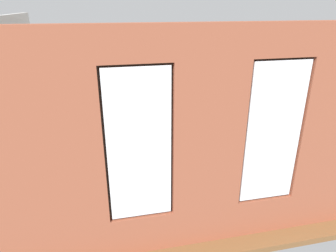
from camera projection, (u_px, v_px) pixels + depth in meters
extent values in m
cube|color=brown|center=(165.00, 158.00, 6.96)|extent=(6.66, 6.16, 0.10)
cube|color=#9E5138|center=(208.00, 146.00, 3.92)|extent=(0.96, 0.16, 3.08)
cube|color=#9E5138|center=(30.00, 164.00, 3.48)|extent=(1.69, 0.16, 3.08)
cube|color=#9E5138|center=(260.00, 213.00, 4.57)|extent=(0.85, 0.16, 0.60)
cube|color=#9E5138|center=(285.00, 39.00, 3.60)|extent=(0.85, 0.16, 0.42)
cube|color=white|center=(273.00, 135.00, 4.04)|extent=(0.79, 0.03, 2.01)
cube|color=#38281E|center=(271.00, 133.00, 4.09)|extent=(0.85, 0.04, 2.07)
cube|color=#9E5138|center=(142.00, 232.00, 4.21)|extent=(0.85, 0.16, 0.60)
cube|color=#9E5138|center=(135.00, 43.00, 3.24)|extent=(0.85, 0.16, 0.42)
cube|color=white|center=(139.00, 148.00, 3.67)|extent=(0.79, 0.03, 2.01)
cube|color=#38281E|center=(139.00, 146.00, 3.72)|extent=(0.85, 0.04, 2.07)
cube|color=olive|center=(202.00, 203.00, 4.38)|extent=(2.87, 0.24, 0.06)
cube|color=black|center=(207.00, 122.00, 3.89)|extent=(0.53, 0.03, 0.69)
cube|color=teal|center=(207.00, 122.00, 3.91)|extent=(0.47, 0.01, 0.63)
cube|color=silver|center=(11.00, 104.00, 5.58)|extent=(0.10, 5.16, 3.08)
cube|color=black|center=(187.00, 200.00, 5.05)|extent=(1.90, 0.85, 0.42)
cube|color=black|center=(194.00, 190.00, 4.60)|extent=(1.90, 0.24, 0.38)
cube|color=black|center=(235.00, 178.00, 5.10)|extent=(0.22, 0.85, 0.24)
cube|color=black|center=(137.00, 190.00, 4.76)|extent=(0.22, 0.85, 0.24)
cube|color=black|center=(208.00, 182.00, 5.05)|extent=(0.67, 0.65, 0.12)
cube|color=black|center=(165.00, 187.00, 4.91)|extent=(0.67, 0.65, 0.12)
cube|color=black|center=(255.00, 137.00, 7.40)|extent=(0.91, 1.81, 0.42)
cube|color=black|center=(269.00, 122.00, 7.31)|extent=(0.30, 1.79, 0.38)
cube|color=black|center=(243.00, 115.00, 8.00)|extent=(0.86, 0.25, 0.24)
cube|color=black|center=(272.00, 139.00, 6.57)|extent=(0.86, 0.25, 0.24)
cube|color=black|center=(248.00, 123.00, 7.60)|extent=(0.67, 0.64, 0.12)
cube|color=black|center=(261.00, 133.00, 6.99)|extent=(0.67, 0.64, 0.12)
cube|color=olive|center=(164.00, 146.00, 6.53)|extent=(1.30, 0.84, 0.04)
cube|color=olive|center=(185.00, 145.00, 7.05)|extent=(0.07, 0.07, 0.37)
cube|color=olive|center=(136.00, 150.00, 6.81)|extent=(0.07, 0.07, 0.37)
cube|color=olive|center=(194.00, 160.00, 6.40)|extent=(0.07, 0.07, 0.37)
cube|color=olive|center=(140.00, 166.00, 6.16)|extent=(0.07, 0.07, 0.37)
cylinder|color=silver|center=(164.00, 144.00, 6.50)|extent=(0.09, 0.09, 0.10)
cylinder|color=#B7333D|center=(147.00, 147.00, 6.30)|extent=(0.08, 0.08, 0.12)
cylinder|color=gray|center=(178.00, 140.00, 6.71)|extent=(0.11, 0.11, 0.09)
sphere|color=#337F38|center=(178.00, 135.00, 6.67)|extent=(0.13, 0.13, 0.13)
cube|color=black|center=(156.00, 144.00, 6.58)|extent=(0.13, 0.17, 0.02)
cube|color=#B2B2B7|center=(170.00, 147.00, 6.42)|extent=(0.12, 0.17, 0.02)
cube|color=black|center=(44.00, 150.00, 6.68)|extent=(1.28, 0.42, 0.50)
cube|color=black|center=(42.00, 139.00, 6.57)|extent=(0.52, 0.20, 0.05)
cube|color=black|center=(42.00, 136.00, 6.55)|extent=(0.06, 0.04, 0.06)
cube|color=black|center=(39.00, 120.00, 6.41)|extent=(1.18, 0.04, 0.72)
cube|color=black|center=(39.00, 119.00, 6.43)|extent=(1.13, 0.01, 0.67)
cylinder|color=olive|center=(112.00, 125.00, 8.32)|extent=(0.51, 0.51, 0.28)
ellipsoid|color=silver|center=(111.00, 114.00, 8.20)|extent=(1.14, 1.14, 0.46)
ellipsoid|color=navy|center=(107.00, 110.00, 8.14)|extent=(0.44, 0.44, 0.18)
cylinder|color=#9E5638|center=(66.00, 127.00, 8.24)|extent=(0.31, 0.31, 0.28)
cylinder|color=brown|center=(64.00, 117.00, 8.14)|extent=(0.06, 0.06, 0.29)
cone|color=#3D8E42|center=(54.00, 106.00, 8.00)|extent=(0.57, 0.22, 0.48)
cone|color=#3D8E42|center=(58.00, 107.00, 7.82)|extent=(0.35, 0.53, 0.53)
cone|color=#3D8E42|center=(65.00, 108.00, 7.83)|extent=(0.32, 0.57, 0.48)
cone|color=#3D8E42|center=(72.00, 105.00, 8.09)|extent=(0.57, 0.22, 0.48)
cone|color=#3D8E42|center=(67.00, 102.00, 8.18)|extent=(0.39, 0.51, 0.53)
cone|color=#3D8E42|center=(60.00, 102.00, 8.14)|extent=(0.37, 0.52, 0.54)
cylinder|color=brown|center=(263.00, 190.00, 5.34)|extent=(0.39, 0.39, 0.38)
cylinder|color=brown|center=(265.00, 173.00, 5.20)|extent=(0.07, 0.07, 0.33)
cone|color=#1E5B28|center=(257.00, 152.00, 4.96)|extent=(0.61, 0.24, 0.69)
cone|color=#1E5B28|center=(271.00, 154.00, 4.84)|extent=(0.36, 0.58, 0.71)
cone|color=#1E5B28|center=(282.00, 159.00, 4.84)|extent=(0.42, 0.69, 0.62)
cone|color=#1E5B28|center=(283.00, 150.00, 5.08)|extent=(0.66, 0.23, 0.65)
cone|color=#1E5B28|center=(265.00, 146.00, 5.33)|extent=(0.41, 0.72, 0.58)
cone|color=#1E5B28|center=(258.00, 145.00, 5.16)|extent=(0.43, 0.57, 0.71)
cylinder|color=beige|center=(176.00, 131.00, 8.08)|extent=(0.21, 0.21, 0.20)
cylinder|color=brown|center=(176.00, 124.00, 8.01)|extent=(0.03, 0.03, 0.17)
ellipsoid|color=#1E5B28|center=(176.00, 116.00, 7.92)|extent=(0.37, 0.37, 0.29)
cylinder|color=beige|center=(324.00, 187.00, 5.43)|extent=(0.39, 0.39, 0.37)
cylinder|color=brown|center=(326.00, 176.00, 5.34)|extent=(0.06, 0.06, 0.12)
ellipsoid|color=#286B2D|center=(330.00, 160.00, 5.22)|extent=(0.64, 0.64, 0.53)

